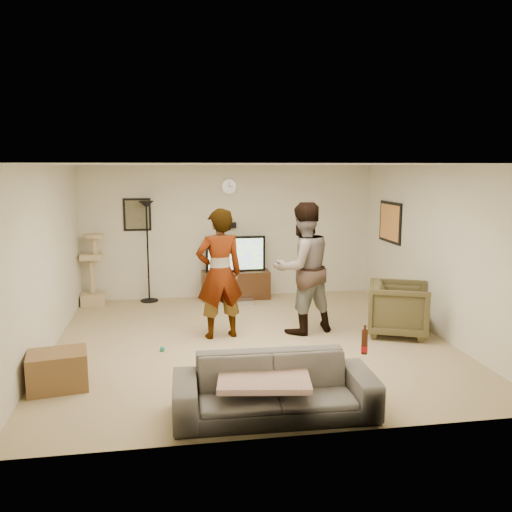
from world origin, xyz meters
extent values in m
cube|color=tan|center=(0.00, 0.00, -0.01)|extent=(5.50, 5.50, 0.02)
cube|color=white|center=(0.00, 0.00, 2.51)|extent=(5.50, 5.50, 0.02)
cube|color=beige|center=(0.00, 2.75, 1.25)|extent=(5.50, 0.04, 2.50)
cube|color=beige|center=(0.00, -2.75, 1.25)|extent=(5.50, 0.04, 2.50)
cube|color=beige|center=(-2.75, 0.00, 1.25)|extent=(0.04, 5.50, 2.50)
cube|color=beige|center=(2.75, 0.00, 1.25)|extent=(0.04, 5.50, 2.50)
cylinder|color=silver|center=(0.00, 2.72, 2.10)|extent=(0.26, 0.04, 0.26)
cube|color=black|center=(0.00, 2.69, 1.38)|extent=(0.25, 0.10, 0.10)
cube|color=brown|center=(-1.70, 2.73, 1.60)|extent=(0.42, 0.03, 0.52)
cube|color=#E38A46|center=(2.73, 1.60, 1.50)|extent=(0.03, 0.78, 0.62)
cube|color=#371F10|center=(0.09, 2.50, 0.26)|extent=(1.26, 0.45, 0.53)
cube|color=silver|center=(0.16, 2.11, 0.04)|extent=(0.40, 0.30, 0.07)
cube|color=black|center=(0.09, 2.50, 0.86)|extent=(1.12, 0.08, 0.66)
cube|color=#80E03E|center=(0.09, 2.46, 0.86)|extent=(1.03, 0.01, 0.58)
cylinder|color=black|center=(-1.52, 2.55, 0.93)|extent=(0.32, 0.32, 1.85)
cube|color=tan|center=(-2.53, 2.50, 0.65)|extent=(0.46, 0.46, 1.30)
imported|color=#A8A8A8|center=(-0.42, 0.26, 0.95)|extent=(0.76, 0.58, 1.89)
imported|color=#424D8B|center=(0.82, 0.31, 0.98)|extent=(1.14, 1.00, 1.96)
imported|color=#5B5751|center=(-0.12, -2.30, 0.29)|extent=(2.04, 0.85, 0.59)
cube|color=#D0A18E|center=(-0.23, -2.30, 0.40)|extent=(0.99, 0.83, 0.06)
cylinder|color=#3A1707|center=(0.81, -2.30, 0.71)|extent=(0.06, 0.06, 0.25)
imported|color=#4A4327|center=(2.20, -0.05, 0.39)|extent=(1.12, 1.10, 0.78)
cube|color=brown|center=(-2.40, -1.27, 0.21)|extent=(0.71, 0.58, 0.43)
sphere|color=#16866F|center=(-1.26, -0.23, 0.03)|extent=(0.07, 0.07, 0.07)
camera|label=1|loc=(-1.11, -7.20, 2.47)|focal=37.13mm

